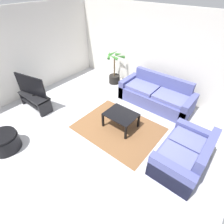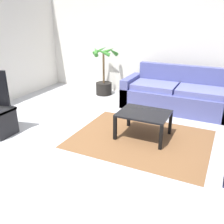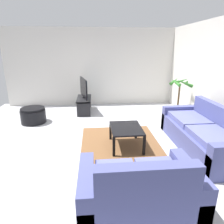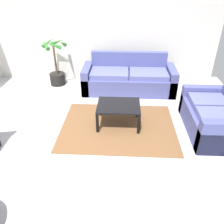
# 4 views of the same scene
# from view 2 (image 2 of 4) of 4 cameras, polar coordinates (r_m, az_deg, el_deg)

# --- Properties ---
(ground_plane) EXTENTS (6.60, 6.60, 0.00)m
(ground_plane) POSITION_cam_2_polar(r_m,az_deg,el_deg) (3.88, -3.57, -8.50)
(ground_plane) COLOR #B2B2B7
(wall_back) EXTENTS (6.00, 0.06, 2.70)m
(wall_back) POSITION_cam_2_polar(r_m,az_deg,el_deg) (6.18, 10.30, 15.73)
(wall_back) COLOR silver
(wall_back) RESTS_ON ground
(couch_main) EXTENTS (2.27, 0.90, 0.90)m
(couch_main) POSITION_cam_2_polar(r_m,az_deg,el_deg) (5.54, 14.57, 3.64)
(couch_main) COLOR #4C518C
(couch_main) RESTS_ON ground
(coffee_table) EXTENTS (0.81, 0.64, 0.44)m
(coffee_table) POSITION_cam_2_polar(r_m,az_deg,el_deg) (4.13, 7.26, -0.91)
(coffee_table) COLOR black
(coffee_table) RESTS_ON ground
(area_rug) EXTENTS (2.20, 1.70, 0.01)m
(area_rug) POSITION_cam_2_polar(r_m,az_deg,el_deg) (4.20, 6.58, -6.08)
(area_rug) COLOR brown
(area_rug) RESTS_ON ground
(potted_palm) EXTENTS (0.62, 0.59, 1.23)m
(potted_palm) POSITION_cam_2_polar(r_m,az_deg,el_deg) (6.35, -1.83, 7.77)
(potted_palm) COLOR black
(potted_palm) RESTS_ON ground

